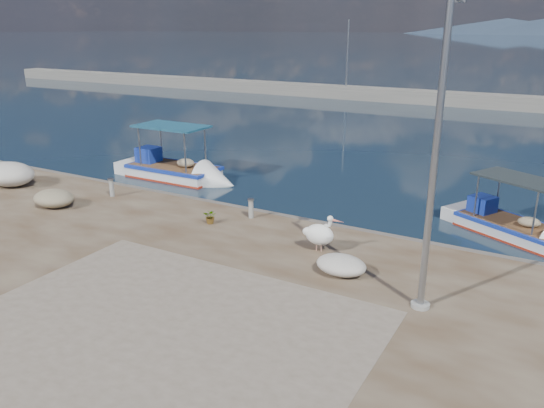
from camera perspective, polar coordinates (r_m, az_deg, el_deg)
The scene contains 14 objects.
ground at distance 14.93m, azimuth -7.29°, elevation -8.79°, with size 1400.00×1400.00×0.00m, color #162635.
quay at distance 11.37m, azimuth -26.69°, elevation -19.00°, with size 44.00×22.00×0.50m, color #47301E.
quay_patch at distance 12.12m, azimuth -12.14°, elevation -13.30°, with size 9.00×7.00×0.01m, color gray.
breakwater at distance 51.55m, azimuth 20.61°, elevation 10.44°, with size 120.00×2.20×7.50m.
boat_left at distance 25.65m, azimuth -10.60°, elevation 3.32°, with size 6.07×2.07×2.92m.
boat_right at distance 20.03m, azimuth 24.21°, elevation -2.51°, with size 5.14×3.74×2.38m.
pelican at distance 15.63m, azimuth 5.17°, elevation -3.23°, with size 1.20×0.65×1.15m.
lamp_post at distance 12.10m, azimuth 17.00°, elevation 3.27°, with size 0.44×0.96×7.00m.
bollard_near at distance 18.34m, azimuth -2.28°, elevation -0.38°, with size 0.23×0.23×0.70m.
bollard_far at distance 21.61m, azimuth -16.89°, elevation 1.81°, with size 0.24×0.24×0.73m.
potted_plant at distance 17.96m, azimuth -6.61°, elevation -1.33°, with size 0.46×0.39×0.51m, color #33722D.
net_pile_a at distance 24.71m, azimuth -26.43°, elevation 2.91°, with size 2.36×1.72×0.97m, color silver.
net_pile_d at distance 14.40m, azimuth 7.45°, elevation -6.52°, with size 1.37×1.03×0.52m, color silver.
net_pile_b at distance 21.13m, azimuth -22.43°, elevation 0.57°, with size 1.61×1.25×0.63m, color tan.
Camera 1 is at (8.11, -10.52, 6.81)m, focal length 35.00 mm.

